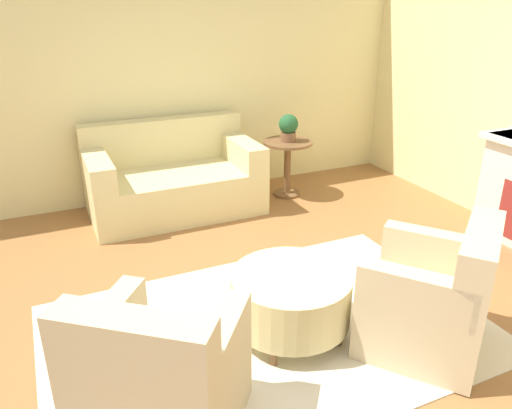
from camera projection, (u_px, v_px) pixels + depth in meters
ground_plane at (269, 331)px, 3.58m from camera, size 16.00×16.00×0.00m
wall_back at (154, 76)px, 5.55m from camera, size 9.85×0.12×2.80m
rug at (269, 330)px, 3.58m from camera, size 3.08×2.03×0.01m
couch at (173, 180)px, 5.49m from camera, size 1.82×1.00×0.97m
armchair_left at (160, 382)px, 2.59m from camera, size 1.07×1.07×0.92m
armchair_right at (433, 301)px, 3.29m from camera, size 1.07×1.07×0.92m
ottoman_table at (291, 297)px, 3.43m from camera, size 0.83×0.83×0.47m
side_table at (288, 158)px, 5.86m from camera, size 0.58×0.58×0.67m
potted_plant_on_side_table at (288, 127)px, 5.72m from camera, size 0.22×0.22×0.32m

